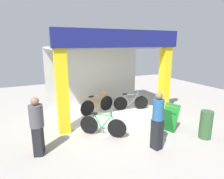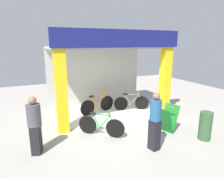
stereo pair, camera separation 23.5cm
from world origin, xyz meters
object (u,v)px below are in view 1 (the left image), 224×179
at_px(sandwich_board_sign, 168,118).
at_px(trash_bin, 206,125).
at_px(bicycle_inside_1, 131,102).
at_px(pedestrian_0, 158,121).
at_px(bicycle_inside_0, 97,105).
at_px(pedestrian_1, 37,125).
at_px(bicycle_parked_0, 103,126).

distance_m(sandwich_board_sign, trash_bin, 1.21).
height_order(bicycle_inside_1, pedestrian_0, pedestrian_0).
bearing_deg(trash_bin, pedestrian_0, 174.47).
bearing_deg(trash_bin, sandwich_board_sign, 127.59).
bearing_deg(pedestrian_0, bicycle_inside_0, 97.05).
bearing_deg(bicycle_inside_1, trash_bin, -77.91).
distance_m(bicycle_inside_1, sandwich_board_sign, 2.45).
relative_size(pedestrian_0, pedestrian_1, 1.03).
xyz_separation_m(bicycle_inside_1, trash_bin, (0.73, -3.41, 0.10)).
xyz_separation_m(pedestrian_1, trash_bin, (4.96, -1.37, -0.40)).
bearing_deg(trash_bin, bicycle_parked_0, 150.95).
bearing_deg(trash_bin, bicycle_inside_0, 121.64).
bearing_deg(pedestrian_0, sandwich_board_sign, 35.38).
xyz_separation_m(sandwich_board_sign, pedestrian_0, (-1.10, -0.78, 0.41)).
height_order(bicycle_parked_0, pedestrian_0, pedestrian_0).
xyz_separation_m(bicycle_inside_1, pedestrian_1, (-4.23, -2.04, 0.51)).
height_order(bicycle_inside_0, pedestrian_1, pedestrian_1).
bearing_deg(bicycle_parked_0, trash_bin, -29.05).
xyz_separation_m(bicycle_parked_0, pedestrian_1, (-2.03, -0.25, 0.51)).
bearing_deg(sandwich_board_sign, pedestrian_1, 174.45).
height_order(sandwich_board_sign, pedestrian_1, pedestrian_1).
height_order(bicycle_inside_1, pedestrian_1, pedestrian_1).
xyz_separation_m(bicycle_inside_1, sandwich_board_sign, (-0.01, -2.45, 0.11)).
bearing_deg(pedestrian_1, bicycle_inside_0, 40.94).
distance_m(bicycle_inside_1, trash_bin, 3.49).
bearing_deg(bicycle_inside_1, bicycle_parked_0, -140.91).
bearing_deg(bicycle_inside_0, bicycle_parked_0, -107.41).
bearing_deg(bicycle_parked_0, sandwich_board_sign, -16.90).
height_order(sandwich_board_sign, pedestrian_0, pedestrian_0).
distance_m(pedestrian_1, trash_bin, 5.16).
distance_m(bicycle_inside_1, pedestrian_1, 4.72).
xyz_separation_m(sandwich_board_sign, pedestrian_1, (-4.22, 0.41, 0.40)).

